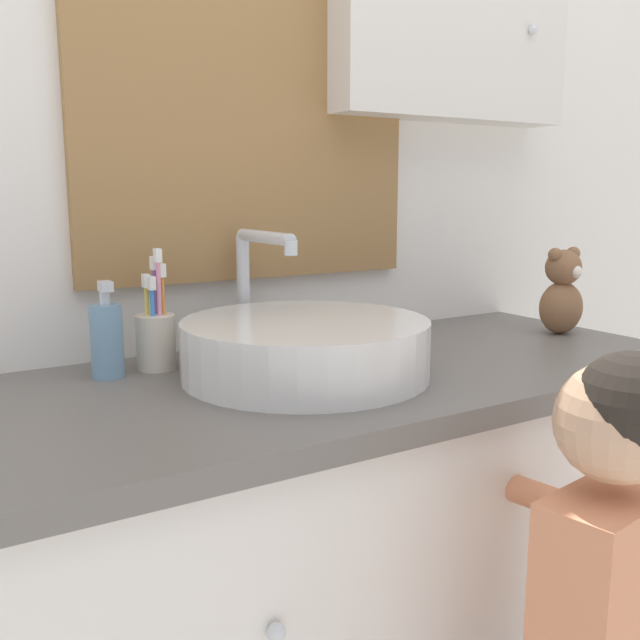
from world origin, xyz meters
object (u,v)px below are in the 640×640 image
(teddy_bear, at_px, (562,293))
(sink_basin, at_px, (305,346))
(soap_dispenser, at_px, (107,339))
(child_figure, at_px, (598,636))
(toothbrush_holder, at_px, (156,337))

(teddy_bear, bearing_deg, sink_basin, -178.50)
(soap_dispenser, height_order, child_figure, soap_dispenser)
(toothbrush_holder, distance_m, child_figure, 0.78)
(child_figure, xyz_separation_m, teddy_bear, (0.45, 0.46, 0.36))
(child_figure, height_order, teddy_bear, teddy_bear)
(child_figure, bearing_deg, soap_dispenser, 126.78)
(toothbrush_holder, bearing_deg, soap_dispenser, -173.73)
(sink_basin, relative_size, toothbrush_holder, 2.20)
(soap_dispenser, bearing_deg, sink_basin, -30.80)
(sink_basin, bearing_deg, teddy_bear, 1.50)
(sink_basin, distance_m, teddy_bear, 0.63)
(teddy_bear, bearing_deg, child_figure, -134.56)
(toothbrush_holder, xyz_separation_m, teddy_bear, (0.82, -0.15, 0.03))
(toothbrush_holder, bearing_deg, teddy_bear, -10.65)
(child_figure, distance_m, teddy_bear, 0.73)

